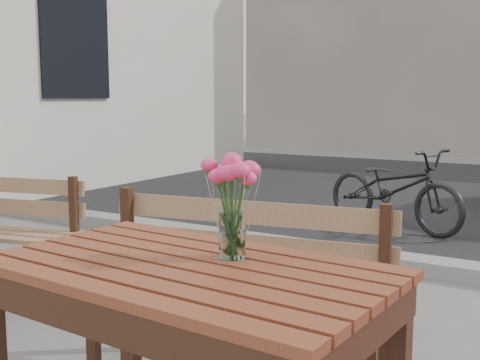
# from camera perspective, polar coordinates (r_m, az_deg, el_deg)

# --- Properties ---
(street) EXTENTS (30.00, 8.12, 0.12)m
(street) POSITION_cam_1_polar(r_m,az_deg,el_deg) (6.76, 20.23, -3.61)
(street) COLOR black
(street) RESTS_ON ground
(main_table) EXTENTS (1.33, 0.83, 0.79)m
(main_table) POSITION_cam_1_polar(r_m,az_deg,el_deg) (1.98, -4.97, -11.55)
(main_table) COLOR maroon
(main_table) RESTS_ON ground
(main_bench) EXTENTS (1.47, 0.66, 0.88)m
(main_bench) POSITION_cam_1_polar(r_m,az_deg,el_deg) (2.83, -0.01, -8.23)
(main_bench) COLOR #8A6547
(main_bench) RESTS_ON ground
(main_vase) EXTENTS (0.19, 0.19, 0.35)m
(main_vase) POSITION_cam_1_polar(r_m,az_deg,el_deg) (1.96, -0.75, -1.22)
(main_vase) COLOR white
(main_vase) RESTS_ON main_table
(bicycle) EXTENTS (1.67, 1.03, 0.83)m
(bicycle) POSITION_cam_1_polar(r_m,az_deg,el_deg) (6.22, 14.40, -0.76)
(bicycle) COLOR black
(bicycle) RESTS_ON ground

